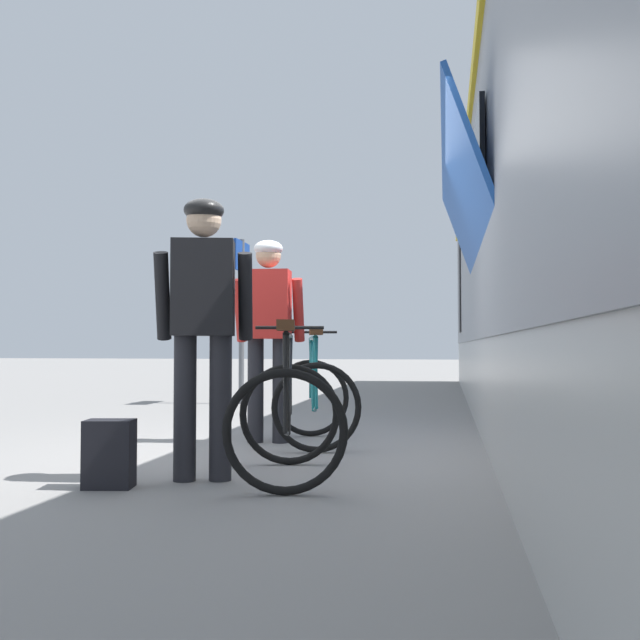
{
  "coord_description": "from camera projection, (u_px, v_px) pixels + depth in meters",
  "views": [
    {
      "loc": [
        1.21,
        -5.27,
        0.83
      ],
      "look_at": [
        0.2,
        0.43,
        1.05
      ],
      "focal_mm": 39.72,
      "sensor_mm": 36.0,
      "label": 1
    }
  ],
  "objects": [
    {
      "name": "ground_plane",
      "position": [
        284.0,
        456.0,
        5.37
      ],
      "size": [
        80.0,
        80.0,
        0.0
      ],
      "primitive_type": "plane",
      "color": "gray"
    },
    {
      "name": "cyclist_far_in_dark",
      "position": [
        203.0,
        311.0,
        4.43
      ],
      "size": [
        0.65,
        0.4,
        1.76
      ],
      "color": "#232328",
      "rests_on": "ground"
    },
    {
      "name": "bicycle_near_teal",
      "position": [
        313.0,
        397.0,
        6.04
      ],
      "size": [
        0.94,
        1.2,
        0.99
      ],
      "color": "black",
      "rests_on": "ground"
    },
    {
      "name": "bicycle_far_black",
      "position": [
        288.0,
        415.0,
        4.47
      ],
      "size": [
        0.9,
        1.19,
        0.99
      ],
      "color": "black",
      "rests_on": "ground"
    },
    {
      "name": "cyclist_near_in_red",
      "position": [
        268.0,
        321.0,
        6.17
      ],
      "size": [
        0.63,
        0.33,
        1.76
      ],
      "color": "#232328",
      "rests_on": "ground"
    },
    {
      "name": "platform_sign_post",
      "position": [
        242.0,
        292.0,
        10.33
      ],
      "size": [
        0.08,
        0.7,
        2.4
      ],
      "color": "#595B60",
      "rests_on": "ground"
    },
    {
      "name": "backpack_on_platform",
      "position": [
        109.0,
        454.0,
        4.17
      ],
      "size": [
        0.31,
        0.22,
        0.4
      ],
      "primitive_type": "cube",
      "rotation": [
        0.0,
        0.0,
        0.17
      ],
      "color": "black",
      "rests_on": "ground"
    }
  ]
}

